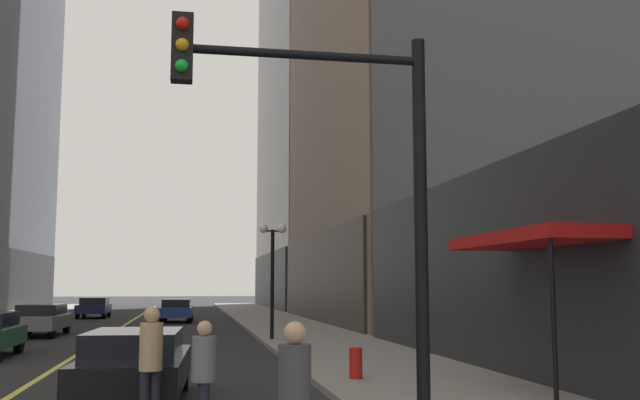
{
  "coord_description": "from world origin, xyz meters",
  "views": [
    {
      "loc": [
        3.35,
        -5.65,
        2.14
      ],
      "look_at": [
        9.83,
        30.19,
        6.44
      ],
      "focal_mm": 40.44,
      "sensor_mm": 36.0,
      "label": 1
    }
  ],
  "objects_px": {
    "car_grey": "(41,319)",
    "car_navy": "(94,307)",
    "car_blue": "(177,310)",
    "pedestrian_in_tan_trench": "(151,358)",
    "pedestrian_in_grey_suit": "(204,370)",
    "pedestrian_with_orange_bag": "(295,394)",
    "street_lamp_right_mid": "(273,255)",
    "traffic_light_near_right": "(344,163)",
    "fire_hydrant_right": "(356,367)",
    "car_black": "(135,364)"
  },
  "relations": [
    {
      "from": "car_grey",
      "to": "car_navy",
      "type": "bearing_deg",
      "value": 89.88
    },
    {
      "from": "car_blue",
      "to": "pedestrian_in_tan_trench",
      "type": "distance_m",
      "value": 31.78
    },
    {
      "from": "pedestrian_in_grey_suit",
      "to": "pedestrian_with_orange_bag",
      "type": "distance_m",
      "value": 3.09
    },
    {
      "from": "pedestrian_in_tan_trench",
      "to": "car_blue",
      "type": "bearing_deg",
      "value": 90.25
    },
    {
      "from": "car_grey",
      "to": "car_navy",
      "type": "distance_m",
      "value": 17.12
    },
    {
      "from": "car_grey",
      "to": "street_lamp_right_mid",
      "type": "distance_m",
      "value": 11.02
    },
    {
      "from": "car_grey",
      "to": "pedestrian_in_grey_suit",
      "type": "distance_m",
      "value": 22.91
    },
    {
      "from": "pedestrian_in_tan_trench",
      "to": "pedestrian_in_grey_suit",
      "type": "height_order",
      "value": "pedestrian_in_tan_trench"
    },
    {
      "from": "car_grey",
      "to": "traffic_light_near_right",
      "type": "distance_m",
      "value": 24.73
    },
    {
      "from": "car_grey",
      "to": "pedestrian_with_orange_bag",
      "type": "xyz_separation_m",
      "value": [
        7.22,
        -24.97,
        0.31
      ]
    },
    {
      "from": "street_lamp_right_mid",
      "to": "fire_hydrant_right",
      "type": "height_order",
      "value": "street_lamp_right_mid"
    },
    {
      "from": "pedestrian_with_orange_bag",
      "to": "car_grey",
      "type": "bearing_deg",
      "value": 106.13
    },
    {
      "from": "car_navy",
      "to": "street_lamp_right_mid",
      "type": "xyz_separation_m",
      "value": [
        9.15,
        -22.64,
        2.54
      ]
    },
    {
      "from": "car_navy",
      "to": "street_lamp_right_mid",
      "type": "distance_m",
      "value": 24.56
    },
    {
      "from": "car_blue",
      "to": "pedestrian_in_tan_trench",
      "type": "height_order",
      "value": "pedestrian_in_tan_trench"
    },
    {
      "from": "pedestrian_with_orange_bag",
      "to": "pedestrian_in_grey_suit",
      "type": "bearing_deg",
      "value": 105.99
    },
    {
      "from": "car_black",
      "to": "street_lamp_right_mid",
      "type": "bearing_deg",
      "value": 73.18
    },
    {
      "from": "pedestrian_with_orange_bag",
      "to": "street_lamp_right_mid",
      "type": "height_order",
      "value": "street_lamp_right_mid"
    },
    {
      "from": "traffic_light_near_right",
      "to": "street_lamp_right_mid",
      "type": "bearing_deg",
      "value": 86.59
    },
    {
      "from": "car_blue",
      "to": "traffic_light_near_right",
      "type": "distance_m",
      "value": 33.88
    },
    {
      "from": "car_black",
      "to": "car_blue",
      "type": "height_order",
      "value": "same"
    },
    {
      "from": "pedestrian_in_grey_suit",
      "to": "car_navy",
      "type": "bearing_deg",
      "value": 99.2
    },
    {
      "from": "fire_hydrant_right",
      "to": "car_navy",
      "type": "bearing_deg",
      "value": 105.77
    },
    {
      "from": "car_black",
      "to": "traffic_light_near_right",
      "type": "bearing_deg",
      "value": -56.61
    },
    {
      "from": "car_black",
      "to": "car_grey",
      "type": "height_order",
      "value": "same"
    },
    {
      "from": "pedestrian_in_grey_suit",
      "to": "street_lamp_right_mid",
      "type": "relative_size",
      "value": 0.37
    },
    {
      "from": "traffic_light_near_right",
      "to": "car_grey",
      "type": "bearing_deg",
      "value": 109.37
    },
    {
      "from": "pedestrian_in_tan_trench",
      "to": "car_black",
      "type": "bearing_deg",
      "value": 98.86
    },
    {
      "from": "car_grey",
      "to": "pedestrian_in_tan_trench",
      "type": "height_order",
      "value": "pedestrian_in_tan_trench"
    },
    {
      "from": "car_blue",
      "to": "pedestrian_in_grey_suit",
      "type": "relative_size",
      "value": 2.52
    },
    {
      "from": "car_black",
      "to": "car_navy",
      "type": "distance_m",
      "value": 36.2
    },
    {
      "from": "car_black",
      "to": "street_lamp_right_mid",
      "type": "height_order",
      "value": "street_lamp_right_mid"
    },
    {
      "from": "car_grey",
      "to": "fire_hydrant_right",
      "type": "bearing_deg",
      "value": -60.41
    },
    {
      "from": "car_navy",
      "to": "traffic_light_near_right",
      "type": "height_order",
      "value": "traffic_light_near_right"
    },
    {
      "from": "pedestrian_with_orange_bag",
      "to": "fire_hydrant_right",
      "type": "bearing_deg",
      "value": 72.65
    },
    {
      "from": "pedestrian_with_orange_bag",
      "to": "traffic_light_near_right",
      "type": "relative_size",
      "value": 0.31
    },
    {
      "from": "fire_hydrant_right",
      "to": "pedestrian_with_orange_bag",
      "type": "bearing_deg",
      "value": -107.35
    },
    {
      "from": "car_navy",
      "to": "fire_hydrant_right",
      "type": "xyz_separation_m",
      "value": [
        9.65,
        -34.19,
        -0.32
      ]
    },
    {
      "from": "traffic_light_near_right",
      "to": "pedestrian_in_grey_suit",
      "type": "bearing_deg",
      "value": 146.76
    },
    {
      "from": "pedestrian_in_tan_trench",
      "to": "fire_hydrant_right",
      "type": "relative_size",
      "value": 2.27
    },
    {
      "from": "fire_hydrant_right",
      "to": "street_lamp_right_mid",
      "type": "bearing_deg",
      "value": 92.48
    },
    {
      "from": "car_black",
      "to": "car_blue",
      "type": "bearing_deg",
      "value": 89.48
    },
    {
      "from": "pedestrian_with_orange_bag",
      "to": "car_black",
      "type": "bearing_deg",
      "value": 107.85
    },
    {
      "from": "traffic_light_near_right",
      "to": "street_lamp_right_mid",
      "type": "distance_m",
      "value": 17.68
    },
    {
      "from": "pedestrian_in_grey_suit",
      "to": "traffic_light_near_right",
      "type": "distance_m",
      "value": 3.5
    },
    {
      "from": "car_blue",
      "to": "pedestrian_in_tan_trench",
      "type": "xyz_separation_m",
      "value": [
        0.14,
        -31.77,
        0.35
      ]
    },
    {
      "from": "car_grey",
      "to": "car_black",
      "type": "bearing_deg",
      "value": -74.45
    },
    {
      "from": "car_blue",
      "to": "pedestrian_with_orange_bag",
      "type": "relative_size",
      "value": 2.34
    },
    {
      "from": "car_blue",
      "to": "street_lamp_right_mid",
      "type": "xyz_separation_m",
      "value": [
        3.72,
        -16.0,
        2.54
      ]
    },
    {
      "from": "pedestrian_in_tan_trench",
      "to": "traffic_light_near_right",
      "type": "height_order",
      "value": "traffic_light_near_right"
    }
  ]
}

